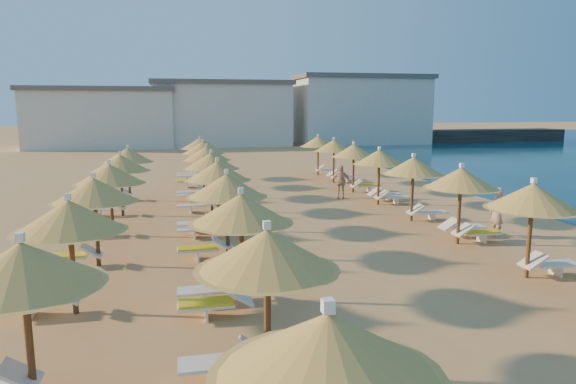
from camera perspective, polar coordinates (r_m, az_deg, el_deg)
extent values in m
plane|color=tan|center=(16.28, 5.69, -6.73)|extent=(220.00, 220.00, 0.00)
cube|color=black|center=(67.85, 17.94, 5.93)|extent=(30.18, 5.70, 1.50)
cube|color=silver|center=(59.94, -19.88, 7.55)|extent=(15.00, 8.00, 6.00)
cube|color=#59514C|center=(59.95, -20.06, 10.66)|extent=(15.60, 8.48, 0.50)
cube|color=silver|center=(60.14, -7.36, 8.43)|extent=(15.00, 8.00, 6.80)
cube|color=#59514C|center=(60.18, -7.44, 11.90)|extent=(15.60, 8.48, 0.50)
cube|color=silver|center=(63.04, 8.04, 8.83)|extent=(15.00, 8.00, 7.60)
cube|color=#59514C|center=(63.13, 8.13, 12.51)|extent=(15.60, 8.48, 0.50)
cylinder|color=brown|center=(15.08, 25.22, -4.75)|extent=(0.12, 0.12, 2.13)
cone|color=#AA7931|center=(14.85, 25.54, -0.41)|extent=(2.26, 2.26, 0.68)
cone|color=#AA7931|center=(14.90, 25.46, -1.47)|extent=(2.44, 2.44, 0.12)
cube|color=white|center=(14.79, 25.66, 1.16)|extent=(0.12, 0.12, 0.14)
cylinder|color=brown|center=(17.90, 18.47, -2.17)|extent=(0.12, 0.12, 2.13)
cone|color=#AA7931|center=(17.71, 18.67, 1.50)|extent=(2.26, 2.26, 0.68)
cone|color=#AA7931|center=(17.75, 18.62, 0.61)|extent=(2.44, 2.44, 0.12)
cube|color=white|center=(17.66, 18.74, 2.83)|extent=(0.12, 0.12, 0.14)
cylinder|color=brown|center=(20.92, 13.62, -0.29)|extent=(0.12, 0.12, 2.13)
cone|color=#AA7931|center=(20.76, 13.75, 2.86)|extent=(2.26, 2.26, 0.68)
cone|color=#AA7931|center=(20.80, 13.72, 2.09)|extent=(2.44, 2.44, 0.12)
cube|color=white|center=(20.72, 13.80, 3.99)|extent=(0.12, 0.12, 0.14)
cylinder|color=brown|center=(24.08, 10.03, 1.11)|extent=(0.12, 0.12, 2.13)
cone|color=#AA7931|center=(23.94, 10.11, 3.85)|extent=(2.26, 2.26, 0.68)
cone|color=#AA7931|center=(23.97, 10.09, 3.18)|extent=(2.44, 2.44, 0.12)
cube|color=white|center=(23.90, 10.14, 4.83)|extent=(0.12, 0.12, 0.14)
cylinder|color=brown|center=(27.32, 7.27, 2.18)|extent=(0.12, 0.12, 2.13)
cone|color=#AA7931|center=(27.19, 7.32, 4.60)|extent=(2.26, 2.26, 0.68)
cone|color=#AA7931|center=(27.22, 7.31, 4.01)|extent=(2.44, 2.44, 0.12)
cube|color=white|center=(27.16, 7.34, 5.46)|extent=(0.12, 0.12, 0.14)
cylinder|color=brown|center=(30.61, 5.10, 3.01)|extent=(0.12, 0.12, 2.13)
cone|color=#AA7931|center=(30.50, 5.13, 5.17)|extent=(2.26, 2.26, 0.68)
cone|color=#AA7931|center=(30.52, 5.12, 4.65)|extent=(2.44, 2.44, 0.12)
cube|color=white|center=(30.47, 5.14, 5.94)|extent=(0.12, 0.12, 0.14)
cylinder|color=brown|center=(33.94, 3.35, 3.68)|extent=(0.12, 0.12, 2.13)
cone|color=#AA7931|center=(33.84, 3.37, 5.63)|extent=(2.26, 2.26, 0.68)
cone|color=#AA7931|center=(33.87, 3.36, 5.16)|extent=(2.44, 2.44, 0.12)
cube|color=white|center=(33.82, 3.38, 6.33)|extent=(0.12, 0.12, 0.14)
cone|color=#AA7931|center=(5.31, 4.42, -16.63)|extent=(2.26, 2.26, 0.68)
cone|color=#AA7931|center=(5.44, 4.38, -19.29)|extent=(2.44, 2.44, 0.12)
cube|color=white|center=(5.14, 4.48, -12.52)|extent=(0.12, 0.12, 0.14)
cylinder|color=brown|center=(8.89, -2.29, -13.59)|extent=(0.12, 0.12, 2.13)
cone|color=#AA7931|center=(8.50, -2.35, -6.40)|extent=(2.26, 2.26, 0.68)
cone|color=#AA7931|center=(8.58, -2.33, -8.21)|extent=(2.44, 2.44, 0.12)
cube|color=white|center=(8.39, -2.37, -3.70)|extent=(0.12, 0.12, 0.14)
cylinder|color=brown|center=(12.15, -5.16, -7.18)|extent=(0.12, 0.12, 2.13)
cone|color=#AA7931|center=(11.86, -5.24, -1.82)|extent=(2.26, 2.26, 0.68)
cone|color=#AA7931|center=(11.92, -5.22, -3.14)|extent=(2.44, 2.44, 0.12)
cube|color=white|center=(11.79, -5.27, 0.14)|extent=(0.12, 0.12, 0.14)
cylinder|color=brown|center=(15.51, -6.76, -3.50)|extent=(0.12, 0.12, 2.13)
cone|color=#AA7931|center=(15.29, -6.84, 0.73)|extent=(2.26, 2.26, 0.68)
cone|color=#AA7931|center=(15.33, -6.82, -0.31)|extent=(2.44, 2.44, 0.12)
cube|color=white|center=(15.23, -6.87, 2.26)|extent=(0.12, 0.12, 0.14)
cylinder|color=brown|center=(18.92, -7.77, -1.14)|extent=(0.12, 0.12, 2.13)
cone|color=#AA7931|center=(18.74, -7.85, 2.34)|extent=(2.26, 2.26, 0.68)
cone|color=#AA7931|center=(18.78, -7.83, 1.49)|extent=(2.44, 2.44, 0.12)
cube|color=white|center=(18.69, -7.88, 3.59)|extent=(0.12, 0.12, 0.14)
cylinder|color=brown|center=(22.36, -8.48, 0.50)|extent=(0.12, 0.12, 2.13)
cone|color=#AA7931|center=(22.21, -8.55, 3.45)|extent=(2.26, 2.26, 0.68)
cone|color=#AA7931|center=(22.24, -8.53, 2.73)|extent=(2.44, 2.44, 0.12)
cube|color=white|center=(22.17, -8.58, 4.51)|extent=(0.12, 0.12, 0.14)
cylinder|color=brown|center=(25.81, -8.99, 1.70)|extent=(0.12, 0.12, 2.13)
cone|color=#AA7931|center=(25.68, -9.06, 4.26)|extent=(2.26, 2.26, 0.68)
cone|color=#AA7931|center=(25.71, -9.05, 3.64)|extent=(2.44, 2.44, 0.12)
cube|color=white|center=(25.65, -9.09, 5.18)|extent=(0.12, 0.12, 0.14)
cylinder|color=brown|center=(29.28, -9.39, 2.62)|extent=(0.12, 0.12, 2.13)
cone|color=#AA7931|center=(29.16, -9.45, 4.88)|extent=(2.26, 2.26, 0.68)
cone|color=#AA7931|center=(29.18, -9.44, 4.33)|extent=(2.44, 2.44, 0.12)
cube|color=white|center=(29.13, -9.47, 5.69)|extent=(0.12, 0.12, 0.14)
cylinder|color=brown|center=(32.75, -9.70, 3.34)|extent=(0.12, 0.12, 2.13)
cone|color=#AA7931|center=(32.64, -9.76, 5.36)|extent=(2.26, 2.26, 0.68)
cone|color=#AA7931|center=(32.67, -9.74, 4.87)|extent=(2.44, 2.44, 0.12)
cube|color=white|center=(32.62, -9.78, 6.08)|extent=(0.12, 0.12, 0.14)
cylinder|color=brown|center=(9.08, -26.86, -14.15)|extent=(0.12, 0.12, 2.13)
cone|color=#AA7931|center=(8.70, -27.44, -7.12)|extent=(2.26, 2.26, 0.68)
cone|color=#AA7931|center=(8.78, -27.29, -8.88)|extent=(2.44, 2.44, 0.12)
cube|color=white|center=(8.60, -27.65, -4.49)|extent=(0.12, 0.12, 0.14)
cylinder|color=brown|center=(12.29, -22.79, -7.71)|extent=(0.12, 0.12, 2.13)
cone|color=#AA7931|center=(12.01, -23.14, -2.42)|extent=(2.26, 2.26, 0.68)
cone|color=#AA7931|center=(12.07, -23.06, -3.73)|extent=(2.44, 2.44, 0.12)
cube|color=white|center=(11.94, -23.27, -0.49)|extent=(0.12, 0.12, 0.14)
cylinder|color=brown|center=(15.62, -20.49, -3.96)|extent=(0.12, 0.12, 2.13)
cone|color=#AA7931|center=(15.40, -20.74, 0.24)|extent=(2.26, 2.26, 0.68)
cone|color=#AA7931|center=(15.45, -20.68, -0.79)|extent=(2.44, 2.44, 0.12)
cube|color=white|center=(15.35, -20.83, 1.75)|extent=(0.12, 0.12, 0.14)
cylinder|color=brown|center=(19.01, -19.01, -1.53)|extent=(0.12, 0.12, 2.13)
cone|color=#AA7931|center=(18.83, -19.20, 1.93)|extent=(2.26, 2.26, 0.68)
cone|color=#AA7931|center=(18.87, -19.16, 1.09)|extent=(2.44, 2.44, 0.12)
cube|color=white|center=(18.79, -19.27, 3.18)|extent=(0.12, 0.12, 0.14)
cylinder|color=brown|center=(22.44, -17.99, 0.17)|extent=(0.12, 0.12, 2.13)
cone|color=#AA7931|center=(22.29, -18.14, 3.10)|extent=(2.26, 2.26, 0.68)
cone|color=#AA7931|center=(22.32, -18.11, 2.39)|extent=(2.44, 2.44, 0.12)
cube|color=white|center=(22.25, -18.20, 4.16)|extent=(0.12, 0.12, 0.14)
cylinder|color=brown|center=(25.88, -17.24, 1.41)|extent=(0.12, 0.12, 2.13)
cone|color=#AA7931|center=(25.75, -17.37, 3.96)|extent=(2.26, 2.26, 0.68)
cone|color=#AA7931|center=(25.78, -17.33, 3.34)|extent=(2.44, 2.44, 0.12)
cube|color=white|center=(25.72, -17.41, 4.87)|extent=(0.12, 0.12, 0.14)
cube|color=silver|center=(9.12, -8.14, -18.26)|extent=(1.22, 0.55, 0.06)
cube|color=silver|center=(9.19, -8.11, -19.15)|extent=(0.06, 0.49, 0.32)
cube|color=silver|center=(9.12, -3.39, -17.18)|extent=(0.58, 0.55, 0.40)
cube|color=silver|center=(15.82, 27.64, -7.09)|extent=(1.22, 0.55, 0.06)
cube|color=silver|center=(15.86, 27.60, -7.64)|extent=(0.06, 0.49, 0.32)
cube|color=silver|center=(15.34, 25.58, -6.89)|extent=(0.58, 0.55, 0.40)
cube|color=silver|center=(12.31, -9.34, -10.70)|extent=(1.22, 0.55, 0.06)
cube|color=silver|center=(12.37, -9.32, -11.39)|extent=(0.06, 0.49, 0.32)
cube|color=silver|center=(12.32, -5.93, -9.92)|extent=(0.58, 0.55, 0.40)
cube|color=silver|center=(11.47, -9.10, -12.24)|extent=(1.22, 0.55, 0.06)
cube|color=silver|center=(11.54, -9.08, -12.98)|extent=(0.06, 0.49, 0.32)
cube|color=silver|center=(11.48, -5.42, -11.40)|extent=(0.58, 0.55, 0.40)
cube|color=yellow|center=(11.45, -9.11, -11.99)|extent=(1.17, 0.51, 0.05)
cube|color=silver|center=(18.53, 20.75, -4.28)|extent=(1.22, 0.55, 0.06)
cube|color=silver|center=(18.56, 20.72, -4.75)|extent=(0.06, 0.49, 0.32)
cube|color=silver|center=(18.12, 18.84, -4.02)|extent=(0.58, 0.55, 0.40)
cube|color=yellow|center=(18.51, 20.76, -4.11)|extent=(1.17, 0.51, 0.05)
cube|color=silver|center=(19.27, 19.31, -3.67)|extent=(1.22, 0.55, 0.06)
cube|color=silver|center=(19.30, 19.28, -4.14)|extent=(0.06, 0.49, 0.32)
cube|color=silver|center=(18.87, 17.44, -3.41)|extent=(0.58, 0.55, 0.40)
cube|color=silver|center=(15.64, -10.00, -6.29)|extent=(1.22, 0.55, 0.06)
cube|color=silver|center=(15.69, -9.99, -6.86)|extent=(0.06, 0.49, 0.32)
cube|color=silver|center=(15.64, -7.35, -5.69)|extent=(0.58, 0.55, 0.40)
cube|color=yellow|center=(15.63, -10.01, -6.10)|extent=(1.17, 0.51, 0.05)
cube|color=silver|center=(21.46, 15.71, -2.16)|extent=(1.22, 0.55, 0.06)
cube|color=silver|center=(21.50, 15.69, -2.58)|extent=(0.06, 0.49, 0.32)
cube|color=silver|center=(21.11, 13.98, -1.89)|extent=(0.58, 0.55, 0.40)
cube|color=silver|center=(19.03, -10.43, -3.44)|extent=(1.22, 0.55, 0.06)
cube|color=silver|center=(19.07, -10.41, -3.91)|extent=(0.06, 0.49, 0.32)
cube|color=silver|center=(19.03, -8.25, -2.95)|extent=(0.58, 0.55, 0.40)
cube|color=silver|center=(18.15, -10.33, -4.08)|extent=(1.22, 0.55, 0.06)
cube|color=silver|center=(18.19, -10.32, -4.57)|extent=(0.06, 0.49, 0.32)
cube|color=silver|center=(18.15, -8.05, -3.56)|extent=(0.58, 0.55, 0.40)
cube|color=silver|center=(24.55, 11.92, -0.56)|extent=(1.22, 0.55, 0.06)
cube|color=silver|center=(24.58, 11.91, -0.92)|extent=(0.06, 0.49, 0.32)
cube|color=silver|center=(24.24, 10.37, -0.30)|extent=(0.58, 0.55, 0.40)
cube|color=silver|center=(25.36, 11.10, -0.21)|extent=(1.22, 0.55, 0.06)
cube|color=silver|center=(25.39, 11.09, -0.56)|extent=(0.06, 0.49, 0.32)
cube|color=silver|center=(25.06, 9.58, 0.05)|extent=(0.58, 0.55, 0.40)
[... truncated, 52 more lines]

